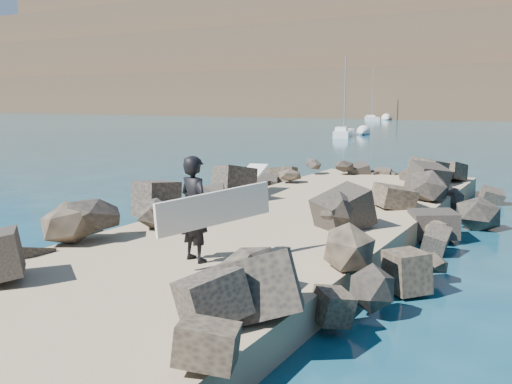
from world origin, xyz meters
TOP-DOWN VIEW (x-y plane):
  - ground at (0.00, 0.00)m, footprint 800.00×800.00m
  - jetty at (0.00, -2.00)m, footprint 6.00×26.00m
  - riprap_left at (-2.90, -1.50)m, footprint 2.60×22.00m
  - riprap_right at (2.90, -1.50)m, footprint 2.60×22.00m
  - surfboard_resting at (-2.64, 3.16)m, footprint 1.18×2.62m
  - surfer_with_board at (0.31, -3.73)m, footprint 1.38×2.29m
  - sailboat_e at (-25.34, 84.91)m, footprint 4.84×7.90m
  - sailboat_a at (-13.79, 40.88)m, footprint 3.03×6.60m

SIDE VIEW (x-z plane):
  - ground at x=0.00m, z-range 0.00..0.00m
  - jetty at x=0.00m, z-range 0.00..0.60m
  - sailboat_e at x=-25.34m, z-range -4.36..5.06m
  - sailboat_a at x=-13.79m, z-range -3.57..4.27m
  - riprap_left at x=-2.90m, z-range 0.00..1.00m
  - riprap_right at x=2.90m, z-range 0.00..1.00m
  - surfboard_resting at x=-2.64m, z-range 1.00..1.08m
  - surfer_with_board at x=0.31m, z-range 0.61..2.59m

